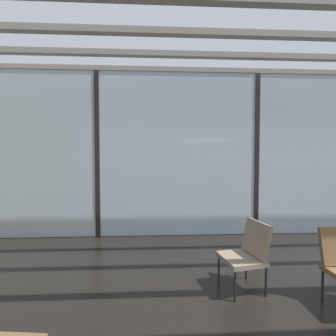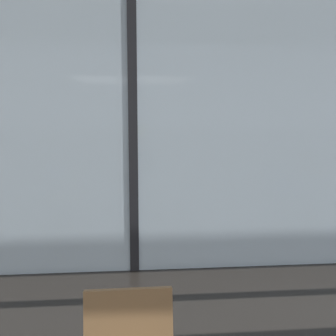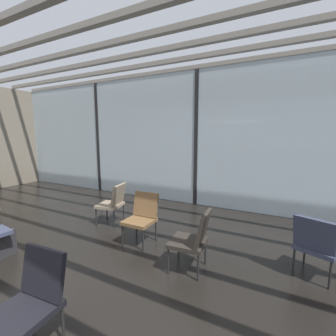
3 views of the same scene
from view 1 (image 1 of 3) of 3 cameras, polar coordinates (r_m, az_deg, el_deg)
glass_curtain_wall at (r=5.48m, az=21.14°, el=3.15°), size 14.00×0.08×3.57m
window_mullion_0 at (r=5.17m, az=-17.16°, el=3.26°), size 0.10×0.12×3.57m
window_mullion_1 at (r=5.48m, az=21.14°, el=3.15°), size 0.10×0.12×3.57m
parked_airplane at (r=10.68m, az=14.27°, el=5.32°), size 14.23×4.55×4.55m
lounge_chair_6 at (r=3.30m, az=19.27°, el=-18.99°), size 0.61×0.57×0.87m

